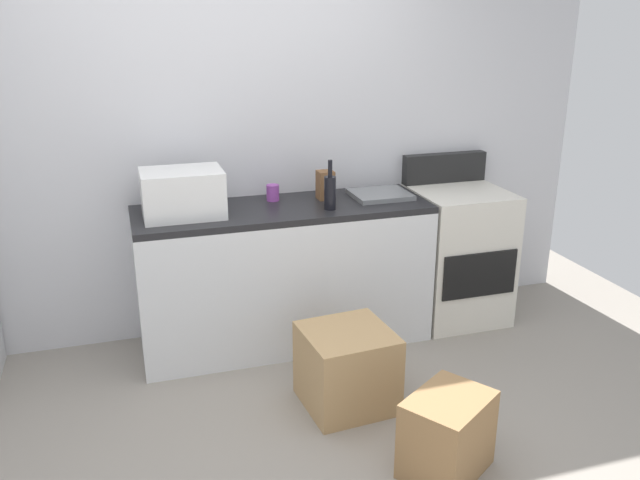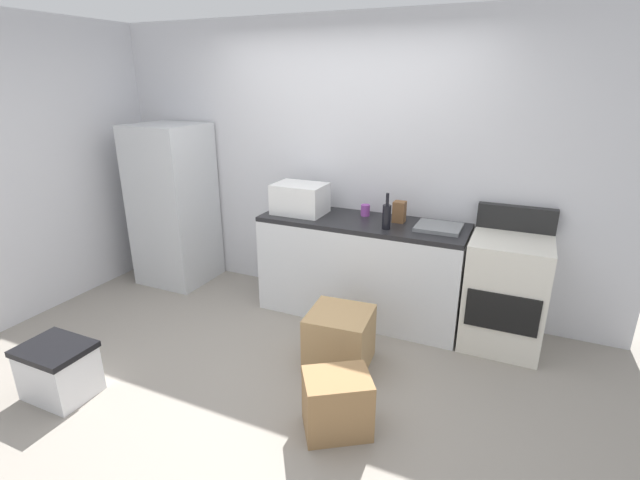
# 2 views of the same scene
# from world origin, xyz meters

# --- Properties ---
(ground_plane) EXTENTS (6.00, 6.00, 0.00)m
(ground_plane) POSITION_xyz_m (0.00, 0.00, 0.00)
(ground_plane) COLOR gray
(wall_back) EXTENTS (5.00, 0.10, 2.60)m
(wall_back) POSITION_xyz_m (0.00, 1.55, 1.30)
(wall_back) COLOR silver
(wall_back) RESTS_ON ground_plane
(wall_left) EXTENTS (0.10, 3.20, 2.60)m
(wall_left) POSITION_xyz_m (-2.45, 0.00, 1.30)
(wall_left) COLOR silver
(wall_left) RESTS_ON ground_plane
(kitchen_counter) EXTENTS (1.80, 0.60, 0.90)m
(kitchen_counter) POSITION_xyz_m (0.30, 1.20, 0.45)
(kitchen_counter) COLOR silver
(kitchen_counter) RESTS_ON ground_plane
(refrigerator) EXTENTS (0.68, 0.66, 1.64)m
(refrigerator) POSITION_xyz_m (-1.75, 1.15, 0.82)
(refrigerator) COLOR silver
(refrigerator) RESTS_ON ground_plane
(stove_oven) EXTENTS (0.60, 0.61, 1.10)m
(stove_oven) POSITION_xyz_m (1.52, 1.21, 0.47)
(stove_oven) COLOR silver
(stove_oven) RESTS_ON ground_plane
(microwave) EXTENTS (0.46, 0.34, 0.27)m
(microwave) POSITION_xyz_m (-0.30, 1.18, 1.04)
(microwave) COLOR white
(microwave) RESTS_ON kitchen_counter
(sink_basin) EXTENTS (0.36, 0.32, 0.03)m
(sink_basin) POSITION_xyz_m (0.95, 1.23, 0.92)
(sink_basin) COLOR slate
(sink_basin) RESTS_ON kitchen_counter
(wine_bottle) EXTENTS (0.07, 0.07, 0.30)m
(wine_bottle) POSITION_xyz_m (0.56, 1.06, 1.01)
(wine_bottle) COLOR black
(wine_bottle) RESTS_ON kitchen_counter
(coffee_mug) EXTENTS (0.08, 0.08, 0.10)m
(coffee_mug) POSITION_xyz_m (0.27, 1.35, 0.95)
(coffee_mug) COLOR purple
(coffee_mug) RESTS_ON kitchen_counter
(knife_block) EXTENTS (0.10, 0.10, 0.18)m
(knife_block) POSITION_xyz_m (0.60, 1.29, 0.99)
(knife_block) COLOR brown
(knife_block) RESTS_ON kitchen_counter
(cardboard_box_large) EXTENTS (0.49, 0.49, 0.43)m
(cardboard_box_large) POSITION_xyz_m (0.43, 0.38, 0.22)
(cardboard_box_large) COLOR tan
(cardboard_box_large) RESTS_ON ground_plane
(cardboard_box_medium) EXTENTS (0.50, 0.47, 0.39)m
(cardboard_box_medium) POSITION_xyz_m (0.68, -0.29, 0.19)
(cardboard_box_medium) COLOR olive
(cardboard_box_medium) RESTS_ON ground_plane
(storage_bin) EXTENTS (0.46, 0.36, 0.38)m
(storage_bin) POSITION_xyz_m (-1.18, -0.75, 0.19)
(storage_bin) COLOR silver
(storage_bin) RESTS_ON ground_plane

